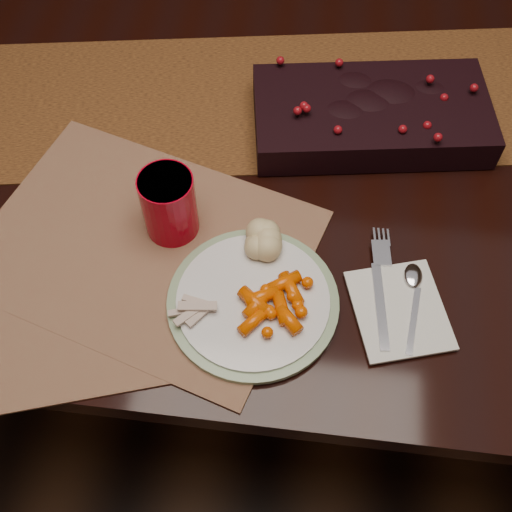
# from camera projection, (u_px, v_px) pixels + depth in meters

# --- Properties ---
(floor) EXTENTS (5.00, 5.00, 0.00)m
(floor) POSITION_uv_depth(u_px,v_px,m) (280.00, 328.00, 1.73)
(floor) COLOR black
(floor) RESTS_ON ground
(dining_table) EXTENTS (1.80, 1.00, 0.75)m
(dining_table) POSITION_uv_depth(u_px,v_px,m) (286.00, 255.00, 1.41)
(dining_table) COLOR black
(dining_table) RESTS_ON floor
(table_runner) EXTENTS (1.67, 0.61, 0.00)m
(table_runner) POSITION_uv_depth(u_px,v_px,m) (327.00, 98.00, 1.14)
(table_runner) COLOR black
(table_runner) RESTS_ON dining_table
(centerpiece) EXTENTS (0.41, 0.26, 0.08)m
(centerpiece) POSITION_uv_depth(u_px,v_px,m) (372.00, 112.00, 1.06)
(centerpiece) COLOR black
(centerpiece) RESTS_ON table_runner
(placemat_main) EXTENTS (0.49, 0.41, 0.00)m
(placemat_main) POSITION_uv_depth(u_px,v_px,m) (112.00, 295.00, 0.93)
(placemat_main) COLOR brown
(placemat_main) RESTS_ON dining_table
(placemat_second) EXTENTS (0.56, 0.48, 0.00)m
(placemat_second) POSITION_uv_depth(u_px,v_px,m) (144.00, 247.00, 0.97)
(placemat_second) COLOR brown
(placemat_second) RESTS_ON dining_table
(dinner_plate) EXTENTS (0.29, 0.29, 0.01)m
(dinner_plate) POSITION_uv_depth(u_px,v_px,m) (253.00, 301.00, 0.91)
(dinner_plate) COLOR silver
(dinner_plate) RESTS_ON placemat_main
(baby_carrots) EXTENTS (0.11, 0.10, 0.02)m
(baby_carrots) POSITION_uv_depth(u_px,v_px,m) (282.00, 303.00, 0.89)
(baby_carrots) COLOR #D34900
(baby_carrots) RESTS_ON dinner_plate
(mashed_potatoes) EXTENTS (0.09, 0.08, 0.04)m
(mashed_potatoes) POSITION_uv_depth(u_px,v_px,m) (256.00, 239.00, 0.93)
(mashed_potatoes) COLOR tan
(mashed_potatoes) RESTS_ON dinner_plate
(turkey_shreds) EXTENTS (0.07, 0.07, 0.02)m
(turkey_shreds) POSITION_uv_depth(u_px,v_px,m) (196.00, 310.00, 0.89)
(turkey_shreds) COLOR beige
(turkey_shreds) RESTS_ON dinner_plate
(napkin) EXTENTS (0.16, 0.18, 0.01)m
(napkin) POSITION_uv_depth(u_px,v_px,m) (399.00, 310.00, 0.91)
(napkin) COLOR silver
(napkin) RESTS_ON placemat_main
(fork) EXTENTS (0.05, 0.18, 0.00)m
(fork) POSITION_uv_depth(u_px,v_px,m) (381.00, 292.00, 0.92)
(fork) COLOR silver
(fork) RESTS_ON napkin
(spoon) EXTENTS (0.04, 0.14, 0.00)m
(spoon) POSITION_uv_depth(u_px,v_px,m) (413.00, 306.00, 0.91)
(spoon) COLOR #B8B8B8
(spoon) RESTS_ON napkin
(red_cup) EXTENTS (0.09, 0.09, 0.11)m
(red_cup) POSITION_uv_depth(u_px,v_px,m) (169.00, 205.00, 0.94)
(red_cup) COLOR #A50013
(red_cup) RESTS_ON placemat_main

